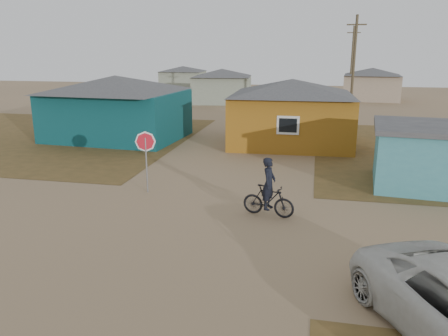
# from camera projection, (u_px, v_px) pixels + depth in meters

# --- Properties ---
(ground) EXTENTS (120.00, 120.00, 0.00)m
(ground) POSITION_uv_depth(u_px,v_px,m) (184.00, 231.00, 13.86)
(ground) COLOR #917554
(grass_nw) EXTENTS (20.00, 18.00, 0.00)m
(grass_nw) POSITION_uv_depth(u_px,v_px,m) (38.00, 136.00, 28.89)
(grass_nw) COLOR brown
(grass_nw) RESTS_ON ground
(house_teal) EXTENTS (8.93, 7.08, 4.00)m
(house_teal) POSITION_uv_depth(u_px,v_px,m) (117.00, 107.00, 27.74)
(house_teal) COLOR #0B3B40
(house_teal) RESTS_ON ground
(house_yellow) EXTENTS (7.72, 6.76, 3.90)m
(house_yellow) POSITION_uv_depth(u_px,v_px,m) (291.00, 111.00, 26.06)
(house_yellow) COLOR #976017
(house_yellow) RESTS_ON ground
(house_pale_west) EXTENTS (7.04, 6.15, 3.60)m
(house_pale_west) POSITION_uv_depth(u_px,v_px,m) (222.00, 85.00, 46.67)
(house_pale_west) COLOR gray
(house_pale_west) RESTS_ON ground
(house_beige_east) EXTENTS (6.95, 6.05, 3.60)m
(house_beige_east) POSITION_uv_depth(u_px,v_px,m) (372.00, 84.00, 49.19)
(house_beige_east) COLOR gray
(house_beige_east) RESTS_ON ground
(house_pale_north) EXTENTS (6.28, 5.81, 3.40)m
(house_pale_north) POSITION_uv_depth(u_px,v_px,m) (183.00, 78.00, 59.61)
(house_pale_north) COLOR gray
(house_pale_north) RESTS_ON ground
(utility_pole_near) EXTENTS (1.40, 0.20, 8.00)m
(utility_pole_near) POSITION_uv_depth(u_px,v_px,m) (353.00, 69.00, 32.28)
(utility_pole_near) COLOR brown
(utility_pole_near) RESTS_ON ground
(utility_pole_far) EXTENTS (1.40, 0.20, 8.00)m
(utility_pole_far) POSITION_uv_depth(u_px,v_px,m) (352.00, 63.00, 47.20)
(utility_pole_far) COLOR brown
(utility_pole_far) RESTS_ON ground
(stop_sign) EXTENTS (0.81, 0.13, 2.49)m
(stop_sign) POSITION_uv_depth(u_px,v_px,m) (146.00, 148.00, 17.10)
(stop_sign) COLOR gray
(stop_sign) RESTS_ON ground
(cyclist) EXTENTS (1.89, 0.88, 2.07)m
(cyclist) POSITION_uv_depth(u_px,v_px,m) (269.00, 195.00, 14.91)
(cyclist) COLOR black
(cyclist) RESTS_ON ground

